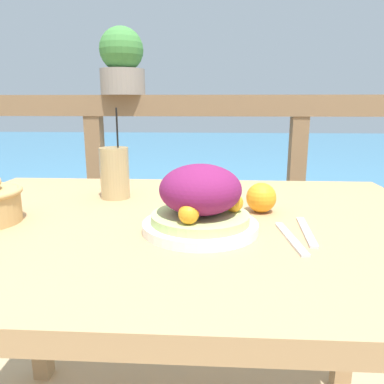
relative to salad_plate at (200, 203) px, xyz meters
The scene contains 9 objects.
patio_table 0.19m from the salad_plate, 124.05° to the left, with size 1.25×0.90×0.77m.
railing_fence 0.93m from the salad_plate, 93.57° to the left, with size 2.80×0.08×1.07m.
sea_backdrop 3.47m from the salad_plate, 90.97° to the left, with size 12.00×4.00×0.56m.
salad_plate is the anchor object (origin of this frame).
drink_glass 0.37m from the salad_plate, 132.84° to the left, with size 0.08×0.08×0.25m.
potted_plant 1.07m from the salad_plate, 111.91° to the left, with size 0.19×0.19×0.28m.
fork 0.19m from the salad_plate, 12.21° to the right, with size 0.03×0.18×0.00m.
knife 0.23m from the salad_plate, ahead, with size 0.03×0.18×0.00m.
orange_near_basket 0.21m from the salad_plate, 45.99° to the left, with size 0.07×0.07×0.07m.
Camera 1 is at (0.08, -0.83, 1.03)m, focal length 35.00 mm.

